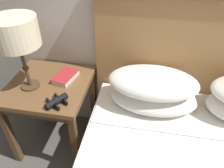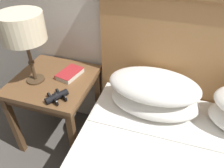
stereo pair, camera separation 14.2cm
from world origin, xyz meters
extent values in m
cube|color=brown|center=(-0.50, 0.62, 0.62)|extent=(0.58, 0.58, 0.04)
cube|color=brown|center=(-0.50, 0.62, 0.58)|extent=(0.55, 0.55, 0.05)
cube|color=brown|center=(-0.75, 0.37, 0.30)|extent=(0.04, 0.04, 0.60)
cube|color=brown|center=(-0.24, 0.37, 0.30)|extent=(0.04, 0.04, 0.60)
cube|color=brown|center=(-0.75, 0.88, 0.30)|extent=(0.04, 0.04, 0.60)
cube|color=brown|center=(-0.24, 0.88, 0.30)|extent=(0.04, 0.04, 0.60)
cube|color=white|center=(0.58, 0.54, 0.54)|extent=(1.40, 0.28, 0.01)
cube|color=#AD7A47|center=(0.58, 0.89, 0.62)|extent=(1.53, 0.06, 1.23)
ellipsoid|color=white|center=(0.27, 0.65, 0.61)|extent=(0.60, 0.36, 0.15)
ellipsoid|color=white|center=(0.25, 0.65, 0.74)|extent=(0.60, 0.36, 0.15)
cylinder|color=#4C3823|center=(-0.61, 0.57, 0.65)|extent=(0.13, 0.13, 0.01)
cylinder|color=#4C3823|center=(-0.61, 0.57, 0.81)|extent=(0.02, 0.02, 0.31)
sphere|color=#4C3823|center=(-0.61, 0.57, 0.79)|extent=(0.04, 0.04, 0.04)
cylinder|color=beige|center=(-0.61, 0.57, 1.05)|extent=(0.29, 0.29, 0.18)
cube|color=silver|center=(-0.39, 0.70, 0.66)|extent=(0.16, 0.22, 0.03)
cube|color=#B2282D|center=(-0.39, 0.70, 0.67)|extent=(0.17, 0.22, 0.00)
cube|color=#B2282D|center=(-0.45, 0.71, 0.66)|extent=(0.05, 0.20, 0.04)
cylinder|color=black|center=(-0.37, 0.40, 0.66)|extent=(0.09, 0.10, 0.04)
cylinder|color=black|center=(-0.33, 0.38, 0.66)|extent=(0.05, 0.03, 0.05)
cylinder|color=black|center=(-0.41, 0.43, 0.66)|extent=(0.04, 0.03, 0.04)
cylinder|color=black|center=(-0.34, 0.46, 0.66)|extent=(0.09, 0.10, 0.04)
cylinder|color=black|center=(-0.30, 0.43, 0.66)|extent=(0.05, 0.03, 0.05)
cylinder|color=black|center=(-0.38, 0.48, 0.66)|extent=(0.04, 0.03, 0.04)
cube|color=black|center=(-0.35, 0.43, 0.67)|extent=(0.07, 0.06, 0.01)
cylinder|color=black|center=(-0.35, 0.43, 0.67)|extent=(0.02, 0.02, 0.02)
camera|label=1|loc=(0.19, -0.53, 1.61)|focal=35.00mm
camera|label=2|loc=(0.33, -0.50, 1.61)|focal=35.00mm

